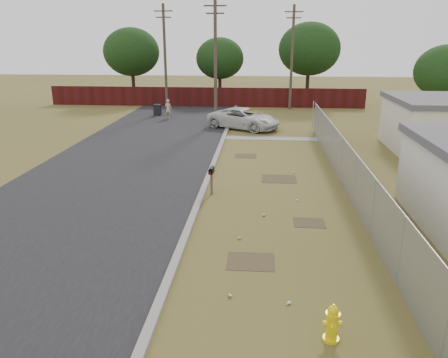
# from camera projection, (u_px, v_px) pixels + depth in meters

# --- Properties ---
(ground) EXTENTS (120.00, 120.00, 0.00)m
(ground) POSITION_uv_depth(u_px,v_px,m) (274.00, 202.00, 17.54)
(ground) COLOR brown
(ground) RESTS_ON ground
(street) EXTENTS (15.10, 60.00, 0.12)m
(street) POSITION_uv_depth(u_px,v_px,m) (156.00, 149.00, 25.71)
(street) COLOR black
(street) RESTS_ON ground
(chainlink_fence) EXTENTS (0.10, 27.06, 2.02)m
(chainlink_fence) POSITION_uv_depth(u_px,v_px,m) (350.00, 177.00, 18.02)
(chainlink_fence) COLOR #94989C
(chainlink_fence) RESTS_ON ground
(privacy_fence) EXTENTS (30.00, 0.12, 1.80)m
(privacy_fence) POSITION_uv_depth(u_px,v_px,m) (205.00, 97.00, 41.43)
(privacy_fence) COLOR #3E0D10
(privacy_fence) RESTS_ON ground
(utility_poles) EXTENTS (12.60, 8.24, 9.00)m
(utility_poles) POSITION_uv_depth(u_px,v_px,m) (225.00, 58.00, 35.97)
(utility_poles) COLOR #453B2E
(utility_poles) RESTS_ON ground
(horizon_trees) EXTENTS (33.32, 31.94, 7.78)m
(horizon_trees) POSITION_uv_depth(u_px,v_px,m) (279.00, 57.00, 38.36)
(horizon_trees) COLOR #311F16
(horizon_trees) RESTS_ON ground
(fire_hydrant) EXTENTS (0.41, 0.41, 0.90)m
(fire_hydrant) POSITION_uv_depth(u_px,v_px,m) (332.00, 324.00, 9.40)
(fire_hydrant) COLOR yellow
(fire_hydrant) RESTS_ON ground
(mailbox) EXTENTS (0.22, 0.52, 1.20)m
(mailbox) POSITION_uv_depth(u_px,v_px,m) (211.00, 173.00, 18.11)
(mailbox) COLOR brown
(mailbox) RESTS_ON ground
(pickup_truck) EXTENTS (5.82, 4.72, 1.47)m
(pickup_truck) POSITION_uv_depth(u_px,v_px,m) (244.00, 118.00, 31.40)
(pickup_truck) COLOR silver
(pickup_truck) RESTS_ON ground
(pedestrian) EXTENTS (0.65, 0.50, 1.57)m
(pedestrian) POSITION_uv_depth(u_px,v_px,m) (168.00, 109.00, 35.20)
(pedestrian) COLOR tan
(pedestrian) RESTS_ON ground
(trash_bin) EXTENTS (0.64, 0.71, 0.92)m
(trash_bin) POSITION_uv_depth(u_px,v_px,m) (157.00, 110.00, 36.82)
(trash_bin) COLOR black
(trash_bin) RESTS_ON ground
(scattered_litter) EXTENTS (2.41, 11.17, 0.07)m
(scattered_litter) POSITION_uv_depth(u_px,v_px,m) (272.00, 226.00, 15.18)
(scattered_litter) COLOR silver
(scattered_litter) RESTS_ON ground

